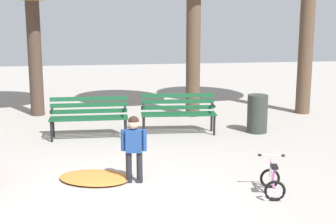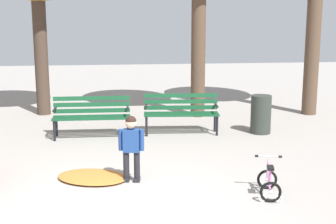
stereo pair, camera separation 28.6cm
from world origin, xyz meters
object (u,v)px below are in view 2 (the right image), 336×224
Objects in this scene: park_bench_left at (181,110)px; kids_bicycle at (269,182)px; child_standing at (131,143)px; park_bench_far_left at (92,113)px; trash_bin at (261,114)px.

kids_bicycle is at bearing -79.05° from park_bench_left.
park_bench_left is 1.56× the size of child_standing.
park_bench_far_left is 2.92m from child_standing.
trash_bin is at bearing -1.06° from park_bench_far_left.
park_bench_left is at bearing 100.95° from kids_bicycle.
trash_bin is at bearing 74.78° from kids_bicycle.
park_bench_left is 3.88m from kids_bicycle.
child_standing is 1.26× the size of trash_bin.
trash_bin is at bearing -6.47° from park_bench_left.
child_standing is at bearing -75.91° from park_bench_far_left.
park_bench_far_left reaches higher than trash_bin.
child_standing is at bearing -136.45° from trash_bin.
park_bench_left is (1.91, 0.13, 0.00)m from park_bench_far_left.
kids_bicycle is at bearing -105.22° from trash_bin.
park_bench_far_left is 0.99× the size of park_bench_left.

